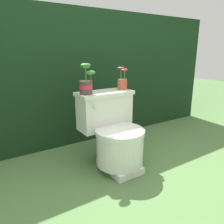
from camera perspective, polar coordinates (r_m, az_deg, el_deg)
The scene contains 5 objects.
ground_plane at distance 1.90m, azimuth 2.07°, elevation -15.09°, with size 12.00×12.00×0.00m, color #4C703D.
hedge_backdrop at distance 2.72m, azimuth -12.69°, elevation 9.46°, with size 3.68×0.95×1.38m.
toilet at distance 1.87m, azimuth 0.43°, elevation -5.42°, with size 0.49×0.56×0.63m.
potted_plant_left at distance 1.78m, azimuth -6.74°, elevation 7.46°, with size 0.13×0.11×0.25m.
potted_plant_midleft at distance 1.99m, azimuth 2.71°, elevation 7.83°, with size 0.09×0.10×0.20m.
Camera 1 is at (-0.94, -1.33, 0.97)m, focal length 35.00 mm.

